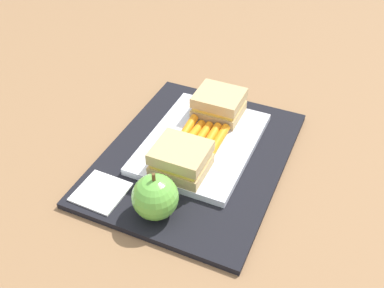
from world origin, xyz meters
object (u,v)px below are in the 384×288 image
(apple, at_px, (155,197))
(carrot_sticks_bundle, at_px, (201,137))
(sandwich_half_right, at_px, (181,159))
(food_tray, at_px, (201,143))
(paper_napkin, at_px, (101,192))
(sandwich_half_left, at_px, (219,104))

(apple, bearing_deg, carrot_sticks_bundle, 179.57)
(sandwich_half_right, bearing_deg, food_tray, 180.00)
(paper_napkin, bearing_deg, sandwich_half_right, 131.31)
(carrot_sticks_bundle, distance_m, apple, 0.16)
(sandwich_half_right, height_order, carrot_sticks_bundle, sandwich_half_right)
(food_tray, xyz_separation_m, apple, (0.16, -0.00, 0.03))
(carrot_sticks_bundle, distance_m, paper_napkin, 0.19)
(sandwich_half_right, bearing_deg, sandwich_half_left, 180.00)
(sandwich_half_left, bearing_deg, paper_napkin, -21.40)
(sandwich_half_right, bearing_deg, paper_napkin, -48.69)
(food_tray, height_order, paper_napkin, food_tray)
(sandwich_half_left, bearing_deg, sandwich_half_right, 0.00)
(food_tray, height_order, carrot_sticks_bundle, carrot_sticks_bundle)
(sandwich_half_right, distance_m, carrot_sticks_bundle, 0.08)
(carrot_sticks_bundle, bearing_deg, food_tray, -31.75)
(apple, bearing_deg, sandwich_half_left, 179.76)
(food_tray, distance_m, carrot_sticks_bundle, 0.01)
(carrot_sticks_bundle, bearing_deg, apple, -0.43)
(sandwich_half_right, bearing_deg, apple, -0.70)
(apple, bearing_deg, food_tray, 179.64)
(carrot_sticks_bundle, relative_size, apple, 1.03)
(sandwich_half_left, distance_m, paper_napkin, 0.26)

